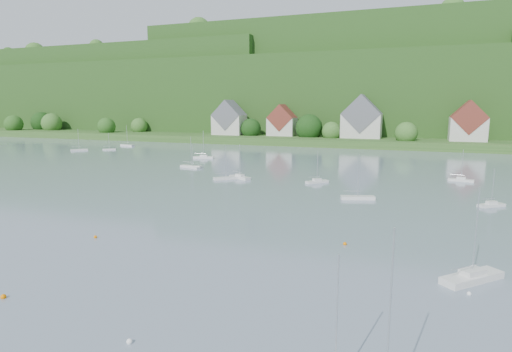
{
  "coord_description": "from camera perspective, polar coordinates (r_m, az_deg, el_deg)",
  "views": [
    {
      "loc": [
        26.11,
        4.58,
        16.49
      ],
      "look_at": [
        -0.09,
        75.0,
        4.0
      ],
      "focal_mm": 29.91,
      "sensor_mm": 36.0,
      "label": 1
    }
  ],
  "objects": [
    {
      "name": "forested_ridge",
      "position": [
        265.32,
        15.1,
        10.5
      ],
      "size": [
        620.0,
        181.22,
        69.89
      ],
      "color": "#174014",
      "rests_on": "ground"
    },
    {
      "name": "village_building_0",
      "position": [
        199.76,
        -3.59,
        7.42
      ],
      "size": [
        14.0,
        10.4,
        16.0
      ],
      "color": "beige",
      "rests_on": "far_shore_strip"
    },
    {
      "name": "mooring_buoy_1",
      "position": [
        33.32,
        -16.56,
        -20.65
      ],
      "size": [
        0.43,
        0.43,
        0.43
      ],
      "primitive_type": "sphere",
      "color": "white",
      "rests_on": "ground"
    },
    {
      "name": "near_sailboat_3",
      "position": [
        46.29,
        26.92,
        -11.88
      ],
      "size": [
        6.05,
        6.17,
        9.11
      ],
      "rotation": [
        0.0,
        0.0,
        0.8
      ],
      "color": "silver",
      "rests_on": "ground"
    },
    {
      "name": "mooring_buoy_2",
      "position": [
        52.72,
        11.8,
        -9.0
      ],
      "size": [
        0.44,
        0.44,
        0.44
      ],
      "primitive_type": "sphere",
      "color": "#FD7C00",
      "rests_on": "ground"
    },
    {
      "name": "mooring_buoy_3",
      "position": [
        57.88,
        -20.68,
        -7.74
      ],
      "size": [
        0.41,
        0.41,
        0.41
      ],
      "primitive_type": "sphere",
      "color": "#FD7C00",
      "rests_on": "ground"
    },
    {
      "name": "village_building_2",
      "position": [
        184.74,
        13.95,
        7.23
      ],
      "size": [
        16.0,
        11.44,
        18.0
      ],
      "color": "beige",
      "rests_on": "far_shore_strip"
    },
    {
      "name": "far_shore_strip",
      "position": [
        197.73,
        12.81,
        4.86
      ],
      "size": [
        600.0,
        60.0,
        3.0
      ],
      "primitive_type": "cube",
      "color": "#2C541F",
      "rests_on": "ground"
    },
    {
      "name": "mooring_buoy_0",
      "position": [
        44.16,
        -30.69,
        -13.87
      ],
      "size": [
        0.47,
        0.47,
        0.47
      ],
      "primitive_type": "sphere",
      "color": "#FD7C00",
      "rests_on": "ground"
    },
    {
      "name": "mooring_buoy_4",
      "position": [
        43.23,
        26.59,
        -14.03
      ],
      "size": [
        0.4,
        0.4,
        0.4
      ],
      "primitive_type": "sphere",
      "color": "white",
      "rests_on": "ground"
    },
    {
      "name": "village_building_3",
      "position": [
        182.54,
        26.5,
        6.24
      ],
      "size": [
        13.0,
        10.4,
        15.5
      ],
      "color": "beige",
      "rests_on": "far_shore_strip"
    },
    {
      "name": "far_sailboat_cluster",
      "position": [
        112.55,
        13.47,
        0.94
      ],
      "size": [
        202.96,
        71.98,
        8.71
      ],
      "color": "silver",
      "rests_on": "ground"
    },
    {
      "name": "village_building_1",
      "position": [
        192.92,
        3.51,
        7.12
      ],
      "size": [
        12.0,
        9.36,
        14.0
      ],
      "color": "beige",
      "rests_on": "far_shore_strip"
    }
  ]
}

